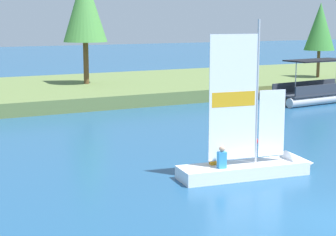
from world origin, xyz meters
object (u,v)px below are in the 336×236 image
at_px(wooden_dock, 281,98).
at_px(channel_buoy, 254,141).
at_px(sailboat, 261,163).
at_px(shoreline_tree_midright, 320,27).
at_px(shoreline_tree_centre, 85,7).
at_px(pontoon_boat, 316,92).

xyz_separation_m(wooden_dock, channel_buoy, (-9.43, -9.91, -0.04)).
bearing_deg(sailboat, shoreline_tree_midright, 51.13).
xyz_separation_m(shoreline_tree_midright, sailboat, (-19.17, -18.29, -4.30)).
xyz_separation_m(shoreline_tree_centre, sailboat, (-1.58, -22.44, -5.72)).
bearing_deg(sailboat, shoreline_tree_centre, 93.45).
distance_m(sailboat, channel_buoy, 4.60).
bearing_deg(sailboat, wooden_dock, 56.58).
xyz_separation_m(shoreline_tree_centre, wooden_dock, (10.35, -8.67, -5.92)).
height_order(shoreline_tree_centre, wooden_dock, shoreline_tree_centre).
xyz_separation_m(sailboat, pontoon_boat, (13.50, 12.22, 0.22)).
xyz_separation_m(sailboat, channel_buoy, (2.50, 3.86, -0.24)).
height_order(shoreline_tree_centre, pontoon_boat, shoreline_tree_centre).
relative_size(wooden_dock, sailboat, 0.78).
xyz_separation_m(wooden_dock, pontoon_boat, (1.58, -1.55, 0.42)).
distance_m(shoreline_tree_centre, pontoon_boat, 16.64).
bearing_deg(shoreline_tree_midright, shoreline_tree_centre, 166.73).
height_order(shoreline_tree_midright, sailboat, shoreline_tree_midright).
distance_m(wooden_dock, sailboat, 18.22).
xyz_separation_m(shoreline_tree_centre, channel_buoy, (0.92, -18.58, -5.97)).
height_order(pontoon_boat, channel_buoy, pontoon_boat).
bearing_deg(wooden_dock, sailboat, -130.89).
bearing_deg(wooden_dock, pontoon_boat, -44.59).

